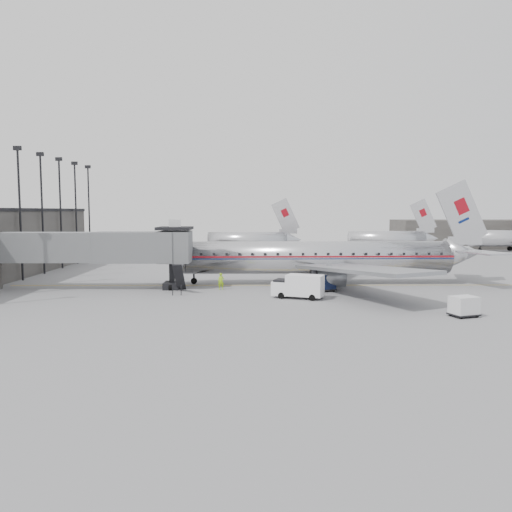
# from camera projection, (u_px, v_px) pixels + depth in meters

# --- Properties ---
(ground) EXTENTS (160.00, 160.00, 0.00)m
(ground) POSITION_uv_depth(u_px,v_px,m) (263.00, 295.00, 47.57)
(ground) COLOR slate
(ground) RESTS_ON ground
(hangar) EXTENTS (30.00, 12.00, 6.00)m
(hangar) POSITION_uv_depth(u_px,v_px,m) (466.00, 234.00, 107.33)
(hangar) COLOR #3A3735
(hangar) RESTS_ON ground
(apron_line) EXTENTS (60.00, 0.15, 0.01)m
(apron_line) POSITION_uv_depth(u_px,v_px,m) (290.00, 285.00, 53.56)
(apron_line) COLOR gold
(apron_line) RESTS_ON ground
(jet_bridge) EXTENTS (21.00, 6.20, 7.10)m
(jet_bridge) POSITION_uv_depth(u_px,v_px,m) (99.00, 248.00, 50.74)
(jet_bridge) COLOR #57595C
(jet_bridge) RESTS_ON ground
(floodlight_masts) EXTENTS (0.90, 42.25, 15.25)m
(floodlight_masts) POSITION_uv_depth(u_px,v_px,m) (32.00, 208.00, 59.58)
(floodlight_masts) COLOR black
(floodlight_masts) RESTS_ON ground
(distant_aircraft_near) EXTENTS (16.39, 3.20, 10.26)m
(distant_aircraft_near) POSITION_uv_depth(u_px,v_px,m) (248.00, 240.00, 89.13)
(distant_aircraft_near) COLOR silver
(distant_aircraft_near) RESTS_ON ground
(distant_aircraft_mid) EXTENTS (16.39, 3.20, 10.26)m
(distant_aircraft_mid) POSITION_uv_depth(u_px,v_px,m) (387.00, 239.00, 93.28)
(distant_aircraft_mid) COLOR silver
(distant_aircraft_mid) RESTS_ON ground
(distant_aircraft_far) EXTENTS (16.39, 3.20, 10.26)m
(distant_aircraft_far) POSITION_uv_depth(u_px,v_px,m) (504.00, 238.00, 97.41)
(distant_aircraft_far) COLOR silver
(distant_aircraft_far) RESTS_ON ground
(airliner) EXTENTS (36.14, 33.49, 11.43)m
(airliner) POSITION_uv_depth(u_px,v_px,m) (323.00, 257.00, 54.57)
(airliner) COLOR silver
(airliner) RESTS_ON ground
(service_van) EXTENTS (4.94, 3.30, 2.17)m
(service_van) POSITION_uv_depth(u_px,v_px,m) (299.00, 286.00, 45.51)
(service_van) COLOR white
(service_van) RESTS_ON ground
(baggage_cart_navy) EXTENTS (2.61, 2.31, 1.71)m
(baggage_cart_navy) POSITION_uv_depth(u_px,v_px,m) (323.00, 282.00, 49.51)
(baggage_cart_navy) COLOR #0E1739
(baggage_cart_navy) RESTS_ON ground
(baggage_cart_white) EXTENTS (2.36, 2.07, 1.55)m
(baggage_cart_white) POSITION_uv_depth(u_px,v_px,m) (464.00, 306.00, 37.63)
(baggage_cart_white) COLOR silver
(baggage_cart_white) RESTS_ON ground
(ramp_worker) EXTENTS (0.65, 0.45, 1.70)m
(ramp_worker) POSITION_uv_depth(u_px,v_px,m) (221.00, 281.00, 50.45)
(ramp_worker) COLOR #95CD18
(ramp_worker) RESTS_ON ground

